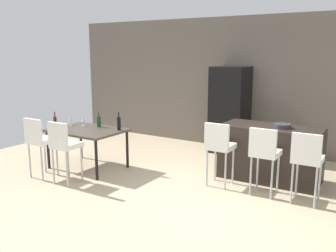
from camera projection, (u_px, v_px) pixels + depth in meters
name	position (u px, v px, depth m)	size (l,w,h in m)	color
ground_plane	(205.00, 191.00, 5.76)	(10.00, 10.00, 0.00)	#C6B28E
back_wall	(266.00, 85.00, 7.81)	(10.00, 0.12, 2.90)	#665B51
kitchen_island	(270.00, 153.00, 6.21)	(1.63, 0.77, 0.92)	black
bar_chair_left	(219.00, 144.00, 5.84)	(0.41, 0.41, 1.05)	white
bar_chair_middle	(264.00, 151.00, 5.46)	(0.40, 0.40, 1.05)	white
bar_chair_right	(307.00, 157.00, 5.14)	(0.41, 0.41, 1.05)	white
dining_table	(87.00, 133.00, 6.78)	(1.33, 0.95, 0.74)	#4C4238
dining_chair_near	(39.00, 138.00, 6.24)	(0.41, 0.41, 1.05)	white
dining_chair_far	(63.00, 143.00, 5.93)	(0.40, 0.40, 1.05)	white
wine_bottle_left	(99.00, 121.00, 6.96)	(0.08, 0.08, 0.29)	#194723
wine_bottle_inner	(55.00, 122.00, 6.81)	(0.06, 0.06, 0.32)	#471E19
wine_bottle_end	(119.00, 123.00, 6.67)	(0.07, 0.07, 0.33)	black
wine_glass_middle	(70.00, 119.00, 7.11)	(0.07, 0.07, 0.17)	silver
wine_glass_right	(83.00, 119.00, 7.08)	(0.07, 0.07, 0.17)	silver
refrigerator	(230.00, 110.00, 7.87)	(0.72, 0.68, 1.84)	black
fruit_bowl	(282.00, 126.00, 5.99)	(0.28, 0.28, 0.07)	#333338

